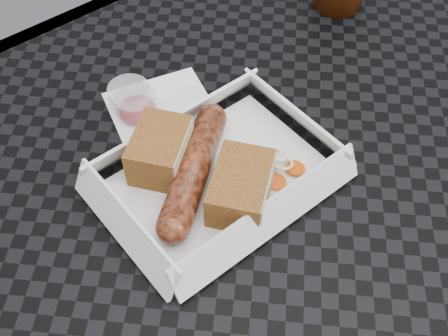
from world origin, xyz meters
name	(u,v)px	position (x,y,z in m)	size (l,w,h in m)	color
patio_table	(299,187)	(0.00, 0.00, 0.67)	(0.80, 0.80, 0.74)	black
food_tray	(218,178)	(-0.11, 0.03, 0.75)	(0.22, 0.15, 0.00)	white
bratwurst	(194,169)	(-0.13, 0.04, 0.77)	(0.16, 0.13, 0.03)	brown
bread_near	(160,150)	(-0.14, 0.08, 0.77)	(0.07, 0.05, 0.05)	brown
bread_far	(241,187)	(-0.11, -0.01, 0.77)	(0.08, 0.06, 0.04)	brown
veg_garnish	(277,167)	(-0.05, 0.00, 0.75)	(0.03, 0.03, 0.00)	#DC4A09
napkin	(164,112)	(-0.09, 0.15, 0.75)	(0.12, 0.12, 0.00)	white
condiment_cup_sauce	(137,106)	(-0.12, 0.16, 0.76)	(0.05, 0.05, 0.03)	#980B0F
condiment_cup_empty	(130,97)	(-0.12, 0.18, 0.76)	(0.05, 0.05, 0.03)	silver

